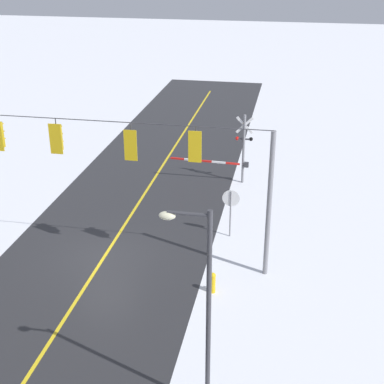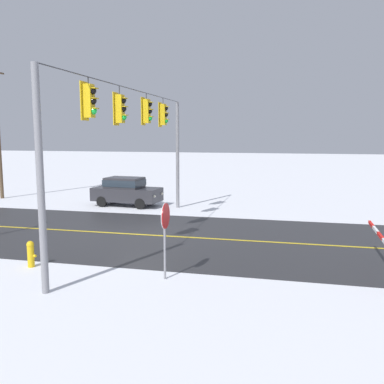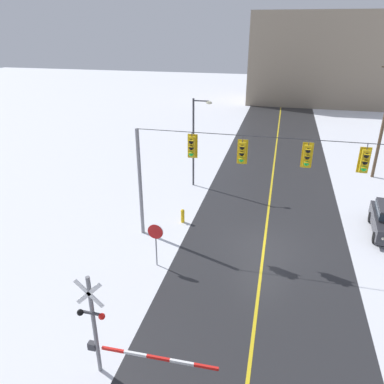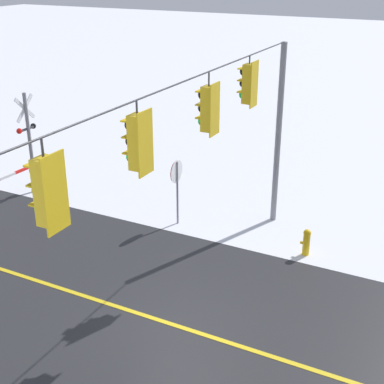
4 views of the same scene
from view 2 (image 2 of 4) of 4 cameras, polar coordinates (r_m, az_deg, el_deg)
ground_plane at (r=18.67m, az=-7.59°, el=-5.72°), size 160.00×160.00×0.00m
road_asphalt at (r=21.50m, az=-22.76°, el=-4.45°), size 9.00×80.00×0.01m
lane_centre_line at (r=21.50m, az=-22.76°, el=-4.43°), size 0.14×72.00×0.01m
signal_span at (r=18.18m, az=-7.76°, el=8.03°), size 14.20×0.47×6.22m
stop_sign at (r=12.59m, az=-3.64°, el=-4.30°), size 0.80×0.09×2.35m
parked_car_charcoal at (r=25.94m, az=-8.92°, el=0.23°), size 2.12×4.31×1.74m
fire_hydrant at (r=14.98m, az=-21.00°, el=-7.74°), size 0.24×0.31×0.88m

